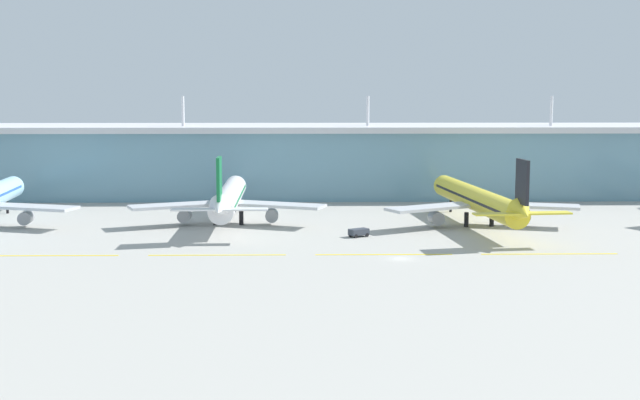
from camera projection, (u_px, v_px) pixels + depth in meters
The scene contains 9 objects.
ground_plane at pixel (401, 259), 170.63m from camera, with size 600.00×600.00×0.00m, color #A8A59E.
terminal_building at pixel (366, 160), 267.23m from camera, with size 288.00×34.00×31.27m.
airliner_near_middle at pixel (229, 199), 212.88m from camera, with size 48.79×61.45×18.90m.
airliner_far_middle at pixel (478, 200), 210.41m from camera, with size 48.50×69.20×18.90m.
taxiway_stripe_west at pixel (49, 256), 173.57m from camera, with size 28.00×0.70×0.04m, color yellow.
taxiway_stripe_mid_west at pixel (217, 255), 174.15m from camera, with size 28.00×0.70×0.04m, color yellow.
taxiway_stripe_centre at pixel (384, 255), 174.72m from camera, with size 28.00×0.70×0.04m, color yellow.
taxiway_stripe_mid_east at pixel (549, 254), 175.30m from camera, with size 28.00×0.70×0.04m, color yellow.
pushback_tug at pixel (359, 232), 195.40m from camera, with size 5.01×4.33×1.85m.
Camera 1 is at (-18.97, -167.34, 33.92)m, focal length 48.10 mm.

